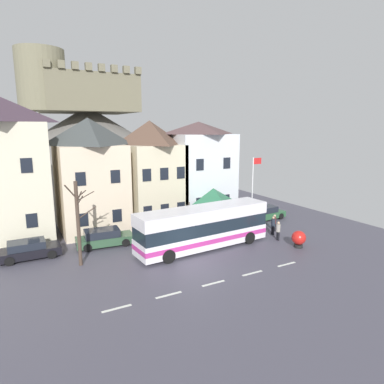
% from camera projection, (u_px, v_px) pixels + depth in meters
% --- Properties ---
extents(ground_plane, '(40.00, 60.00, 0.07)m').
position_uv_depth(ground_plane, '(193.00, 268.00, 22.56)').
color(ground_plane, '#4A4856').
extents(townhouse_00, '(6.64, 6.86, 11.88)m').
position_uv_depth(townhouse_00, '(2.00, 170.00, 27.01)').
color(townhouse_00, beige).
rests_on(townhouse_00, ground_plane).
extents(townhouse_01, '(5.67, 5.87, 10.18)m').
position_uv_depth(townhouse_01, '(91.00, 175.00, 29.97)').
color(townhouse_01, beige).
rests_on(townhouse_01, ground_plane).
extents(townhouse_02, '(5.04, 6.77, 10.00)m').
position_uv_depth(townhouse_02, '(151.00, 172.00, 33.15)').
color(townhouse_02, beige).
rests_on(townhouse_02, ground_plane).
extents(townhouse_03, '(6.19, 6.05, 9.92)m').
position_uv_depth(townhouse_03, '(198.00, 169.00, 35.32)').
color(townhouse_03, silver).
rests_on(townhouse_03, ground_plane).
extents(hilltop_castle, '(41.01, 41.01, 19.36)m').
position_uv_depth(hilltop_castle, '(89.00, 145.00, 51.41)').
color(hilltop_castle, slate).
rests_on(hilltop_castle, ground_plane).
extents(transit_bus, '(11.15, 3.10, 3.31)m').
position_uv_depth(transit_bus, '(204.00, 228.00, 25.95)').
color(transit_bus, white).
rests_on(transit_bus, ground_plane).
extents(bus_shelter, '(3.60, 3.60, 3.88)m').
position_uv_depth(bus_shelter, '(213.00, 196.00, 30.59)').
color(bus_shelter, '#473D33').
rests_on(bus_shelter, ground_plane).
extents(parked_car_00, '(4.11, 1.91, 1.32)m').
position_uv_depth(parked_car_00, '(29.00, 250.00, 24.14)').
color(parked_car_00, black).
rests_on(parked_car_00, ground_plane).
extents(parked_car_01, '(4.57, 2.16, 1.39)m').
position_uv_depth(parked_car_01, '(104.00, 238.00, 26.64)').
color(parked_car_01, '#325439').
rests_on(parked_car_01, ground_plane).
extents(parked_car_02, '(4.17, 2.12, 1.37)m').
position_uv_depth(parked_car_02, '(265.00, 213.00, 34.33)').
color(parked_car_02, '#2A5936').
rests_on(parked_car_02, ground_plane).
extents(pedestrian_00, '(0.35, 0.38, 1.62)m').
position_uv_depth(pedestrian_00, '(273.00, 225.00, 29.50)').
color(pedestrian_00, black).
rests_on(pedestrian_00, ground_plane).
extents(pedestrian_01, '(0.35, 0.35, 1.63)m').
position_uv_depth(pedestrian_01, '(278.00, 229.00, 27.90)').
color(pedestrian_01, black).
rests_on(pedestrian_01, ground_plane).
extents(pedestrian_02, '(0.34, 0.34, 1.48)m').
position_uv_depth(pedestrian_02, '(256.00, 222.00, 30.49)').
color(pedestrian_02, '#38332D').
rests_on(pedestrian_02, ground_plane).
extents(pedestrian_03, '(0.29, 0.38, 1.55)m').
position_uv_depth(pedestrian_03, '(274.00, 223.00, 30.46)').
color(pedestrian_03, black).
rests_on(pedestrian_03, ground_plane).
extents(public_bench, '(1.79, 0.48, 0.87)m').
position_uv_depth(public_bench, '(199.00, 218.00, 32.98)').
color(public_bench, brown).
rests_on(public_bench, ground_plane).
extents(flagpole, '(0.95, 0.10, 6.71)m').
position_uv_depth(flagpole, '(253.00, 188.00, 30.41)').
color(flagpole, silver).
rests_on(flagpole, ground_plane).
extents(harbour_buoy, '(1.11, 1.11, 1.36)m').
position_uv_depth(harbour_buoy, '(299.00, 238.00, 26.29)').
color(harbour_buoy, black).
rests_on(harbour_buoy, ground_plane).
extents(bare_tree_00, '(2.11, 1.94, 5.87)m').
position_uv_depth(bare_tree_00, '(78.00, 221.00, 22.42)').
color(bare_tree_00, '#47382D').
rests_on(bare_tree_00, ground_plane).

